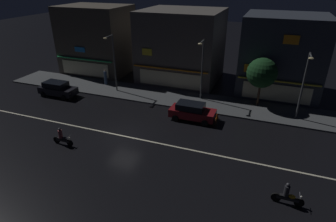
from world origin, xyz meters
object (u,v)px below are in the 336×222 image
Objects in this scene: streetlamp_east at (304,81)px; pedestrian_on_sidewalk at (106,78)px; parked_car_trailing at (192,111)px; parked_car_near_kerb at (57,89)px; streetlamp_mid at (202,65)px; motorcycle_lead at (62,138)px; motorcycle_following at (287,195)px; streetlamp_west at (113,59)px; traffic_cone at (217,116)px.

pedestrian_on_sidewalk is (-21.99, 1.76, -2.92)m from streetlamp_east.
parked_car_trailing is (12.66, -5.10, -0.15)m from pedestrian_on_sidewalk.
pedestrian_on_sidewalk reaches higher than parked_car_near_kerb.
streetlamp_mid is at bearing 62.78° from pedestrian_on_sidewalk.
parked_car_trailing is 2.26× the size of motorcycle_lead.
pedestrian_on_sidewalk is at bearing -37.31° from motorcycle_following.
streetlamp_west is 1.01× the size of streetlamp_mid.
streetlamp_mid is 11.80× the size of traffic_cone.
streetlamp_west reaches higher than motorcycle_lead.
parked_car_near_kerb is 1.00× the size of parked_car_trailing.
parked_car_near_kerb is 7.82× the size of traffic_cone.
parked_car_trailing is 2.26× the size of motorcycle_following.
traffic_cone is (14.88, -4.09, -0.74)m from pedestrian_on_sidewalk.
streetlamp_west reaches higher than motorcycle_following.
streetlamp_west is 1.52× the size of parked_car_trailing.
streetlamp_west reaches higher than streetlamp_mid.
streetlamp_west is 1.52× the size of parked_car_near_kerb.
motorcycle_following is (8.83, -13.28, -3.38)m from streetlamp_mid.
streetlamp_west is 7.25m from parked_car_near_kerb.
streetlamp_mid is 1.51× the size of parked_car_trailing.
traffic_cone is at bearing 49.18° from pedestrian_on_sidewalk.
motorcycle_lead reaches higher than traffic_cone.
parked_car_trailing is at bearing 179.13° from parked_car_near_kerb.
parked_car_trailing reaches higher than traffic_cone.
streetlamp_west is 10.00m from streetlamp_mid.
streetlamp_mid is 9.85m from streetlamp_east.
parked_car_trailing is at bearing -160.27° from streetlamp_east.
parked_car_near_kerb is (-25.30, -3.10, -3.06)m from streetlamp_east.
motorcycle_lead is at bearing -122.89° from streetlamp_mid.
parked_car_near_kerb reaches higher than traffic_cone.
parked_car_near_kerb is at bearing -51.74° from motorcycle_lead.
streetlamp_mid is 16.48m from parked_car_near_kerb.
pedestrian_on_sidewalk is at bearing -76.45° from motorcycle_lead.
pedestrian_on_sidewalk reaches higher than parked_car_trailing.
motorcycle_following is at bearing -57.14° from traffic_cone.
streetlamp_mid reaches higher than parked_car_near_kerb.
streetlamp_mid is at bearing 95.14° from parked_car_trailing.
streetlamp_west is at bearing 179.38° from streetlamp_east.
streetlamp_west is at bearing -173.31° from streetlamp_mid.
traffic_cone is at bearing -161.82° from streetlamp_east.
parked_car_near_kerb is at bearing -173.00° from streetlamp_east.
parked_car_trailing reaches higher than motorcycle_lead.
streetlamp_west reaches higher than parked_car_trailing.
parked_car_trailing is at bearing -140.99° from motorcycle_lead.
pedestrian_on_sidewalk is 0.44× the size of parked_car_trailing.
pedestrian_on_sidewalk is 13.66m from motorcycle_lead.
streetlamp_mid is 3.42× the size of motorcycle_following.
motorcycle_lead is at bearing -6.40° from motorcycle_following.
pedestrian_on_sidewalk is at bearing -124.25° from parked_car_near_kerb.
parked_car_trailing is (15.97, -0.24, 0.00)m from parked_car_near_kerb.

